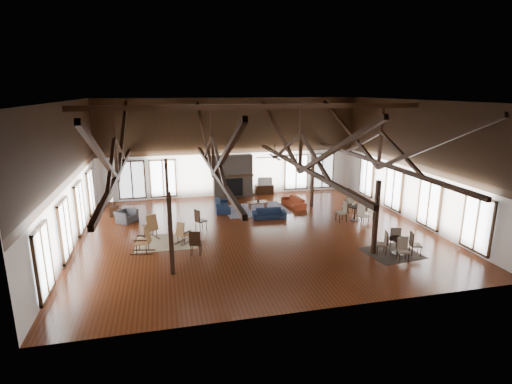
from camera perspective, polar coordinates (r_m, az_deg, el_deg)
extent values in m
plane|color=#572512|center=(18.75, 0.25, -5.77)|extent=(16.00, 16.00, 0.00)
cube|color=black|center=(17.60, 0.27, 12.89)|extent=(16.00, 14.00, 0.02)
cube|color=silver|center=(24.70, -3.54, 6.33)|extent=(16.00, 0.02, 6.00)
cube|color=silver|center=(11.45, 8.42, -3.42)|extent=(16.00, 0.02, 6.00)
cube|color=silver|center=(17.89, -25.53, 1.81)|extent=(0.02, 14.00, 6.00)
cube|color=silver|center=(21.23, 21.81, 3.99)|extent=(0.02, 14.00, 6.00)
cube|color=black|center=(17.61, 0.27, 12.08)|extent=(15.60, 0.18, 0.22)
cube|color=black|center=(17.56, -19.18, 2.38)|extent=(0.16, 13.70, 0.18)
cube|color=black|center=(17.34, -19.55, 6.74)|extent=(0.14, 0.14, 2.70)
cube|color=black|center=(20.82, -18.54, 7.64)|extent=(0.15, 7.07, 3.12)
cube|color=black|center=(13.92, -20.96, 4.37)|extent=(0.15, 7.07, 3.12)
cube|color=black|center=(17.58, -6.11, 3.12)|extent=(0.16, 13.70, 0.18)
cube|color=black|center=(17.36, -6.23, 7.49)|extent=(0.14, 0.14, 2.70)
cube|color=black|center=(20.83, -7.43, 8.26)|extent=(0.15, 7.07, 3.12)
cube|color=black|center=(13.94, -4.42, 5.31)|extent=(0.15, 7.07, 3.12)
cube|color=black|center=(18.48, 6.31, 3.67)|extent=(0.16, 13.70, 0.18)
cube|color=black|center=(18.28, 6.43, 7.83)|extent=(0.14, 0.14, 2.70)
cube|color=black|center=(21.60, 3.30, 8.58)|extent=(0.15, 7.07, 3.12)
cube|color=black|center=(15.07, 10.86, 5.78)|extent=(0.15, 7.07, 3.12)
cube|color=black|center=(20.16, 17.13, 4.01)|extent=(0.16, 13.70, 0.18)
cube|color=black|center=(19.97, 17.42, 7.82)|extent=(0.14, 0.14, 2.70)
cube|color=black|center=(23.05, 13.00, 8.61)|extent=(0.15, 7.07, 3.12)
cube|color=black|center=(17.08, 23.29, 5.86)|extent=(0.15, 7.07, 3.12)
cube|color=black|center=(14.49, -12.09, -5.89)|extent=(0.16, 0.16, 3.05)
cube|color=black|center=(16.59, 16.75, -3.57)|extent=(0.16, 0.16, 3.05)
cube|color=black|center=(21.20, -12.57, 0.59)|extent=(0.16, 0.16, 3.05)
cube|color=black|center=(22.69, 8.06, 1.70)|extent=(0.16, 0.16, 3.05)
cube|color=#64584C|center=(24.69, -3.35, 2.32)|extent=(2.40, 0.62, 2.60)
cube|color=black|center=(24.53, -3.20, 0.69)|extent=(1.10, 0.06, 1.10)
cube|color=black|center=(24.41, -3.24, 2.30)|extent=(2.50, 0.20, 0.12)
cylinder|color=black|center=(16.93, 2.71, 6.18)|extent=(0.04, 0.04, 0.70)
cylinder|color=black|center=(16.98, 2.69, 5.01)|extent=(0.20, 0.20, 0.10)
cube|color=black|center=(17.11, 4.15, 5.06)|extent=(0.70, 0.12, 0.02)
cube|color=black|center=(17.41, 2.29, 5.25)|extent=(0.12, 0.70, 0.02)
cube|color=black|center=(16.86, 1.22, 4.96)|extent=(0.70, 0.12, 0.02)
cube|color=black|center=(16.55, 3.12, 4.76)|extent=(0.12, 0.70, 0.02)
imported|color=#131E36|center=(20.67, 1.92, -3.10)|extent=(1.76, 0.81, 0.50)
imported|color=#15223C|center=(22.09, -4.83, -1.90)|extent=(1.96, 0.89, 0.56)
imported|color=#9A391D|center=(22.82, 5.37, -1.39)|extent=(1.95, 0.99, 0.54)
cube|color=brown|center=(22.20, 0.22, -1.48)|extent=(1.12, 0.64, 0.06)
cube|color=brown|center=(21.99, -0.82, -2.20)|extent=(0.06, 0.06, 0.35)
cube|color=brown|center=(22.33, -1.02, -1.94)|extent=(0.06, 0.06, 0.35)
cube|color=brown|center=(22.19, 1.47, -2.05)|extent=(0.06, 0.06, 0.35)
cube|color=brown|center=(22.53, 1.24, -1.79)|extent=(0.06, 0.06, 0.35)
imported|color=#B2B2B2|center=(22.11, 0.34, -1.23)|extent=(0.21, 0.21, 0.17)
imported|color=#323134|center=(21.08, -18.05, -3.30)|extent=(1.24, 1.26, 0.62)
cube|color=black|center=(22.25, -19.61, -2.59)|extent=(0.42, 0.42, 0.56)
cylinder|color=black|center=(22.13, -19.71, -1.49)|extent=(0.08, 0.08, 0.33)
cone|color=beige|center=(22.07, -19.76, -0.93)|extent=(0.30, 0.30, 0.24)
cube|color=#905D36|center=(18.52, -14.88, -5.12)|extent=(0.66, 0.65, 0.05)
cube|color=#905D36|center=(18.22, -14.63, -4.30)|extent=(0.52, 0.40, 0.71)
cube|color=black|center=(18.58, -15.37, -6.42)|extent=(0.45, 0.80, 0.05)
cube|color=black|center=(18.74, -14.24, -6.16)|extent=(0.45, 0.80, 0.05)
cube|color=#905D36|center=(17.69, -10.34, -5.99)|extent=(0.59, 0.59, 0.04)
cube|color=#905D36|center=(17.45, -10.79, -5.28)|extent=(0.43, 0.41, 0.62)
cube|color=black|center=(17.92, -10.74, -6.94)|extent=(0.54, 0.59, 0.04)
cube|color=black|center=(17.71, -9.84, -7.16)|extent=(0.54, 0.59, 0.04)
cube|color=#905D36|center=(16.97, -15.94, -6.95)|extent=(0.58, 0.60, 0.05)
cube|color=#905D36|center=(16.79, -15.24, -5.85)|extent=(0.29, 0.54, 0.74)
cube|color=black|center=(16.93, -16.01, -8.55)|extent=(0.90, 0.23, 0.05)
cube|color=black|center=(17.32, -15.67, -8.00)|extent=(0.90, 0.23, 0.05)
cube|color=black|center=(19.02, -7.87, -4.08)|extent=(0.60, 0.60, 0.05)
cube|color=black|center=(18.83, -8.40, -3.38)|extent=(0.25, 0.41, 0.58)
cylinder|color=black|center=(19.10, -7.84, -4.76)|extent=(0.04, 0.04, 0.48)
cube|color=black|center=(16.34, -8.59, -7.26)|extent=(0.54, 0.54, 0.05)
cube|color=black|center=(16.05, -8.74, -6.57)|extent=(0.45, 0.15, 0.59)
cylinder|color=black|center=(16.43, -8.56, -8.04)|extent=(0.04, 0.04, 0.48)
cylinder|color=black|center=(17.10, 19.73, -6.34)|extent=(0.78, 0.78, 0.04)
cylinder|color=black|center=(17.21, 19.64, -7.34)|extent=(0.10, 0.10, 0.64)
cylinder|color=black|center=(17.33, 19.55, -8.32)|extent=(0.47, 0.47, 0.04)
cylinder|color=black|center=(20.85, 13.98, -1.97)|extent=(0.87, 0.87, 0.04)
cylinder|color=black|center=(20.95, 13.92, -2.91)|extent=(0.10, 0.10, 0.72)
cylinder|color=black|center=(21.06, 13.87, -3.85)|extent=(0.52, 0.52, 0.04)
imported|color=#B2B2B2|center=(16.96, 19.64, -6.28)|extent=(0.13, 0.13, 0.09)
imported|color=#B2B2B2|center=(20.88, 13.71, -1.73)|extent=(0.14, 0.14, 0.10)
cube|color=black|center=(25.40, 1.17, 0.35)|extent=(1.16, 0.43, 0.58)
imported|color=#B2B2B2|center=(25.28, 1.26, 1.56)|extent=(0.92, 0.19, 0.52)
cube|color=tan|center=(18.02, -12.63, -6.98)|extent=(2.67, 2.14, 0.01)
cube|color=#1B1F4C|center=(22.20, -0.10, -2.50)|extent=(3.55, 2.75, 0.01)
cube|color=black|center=(17.38, 18.86, -8.24)|extent=(2.23, 2.07, 0.01)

